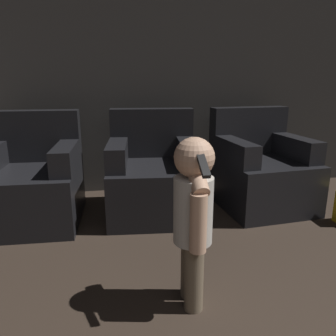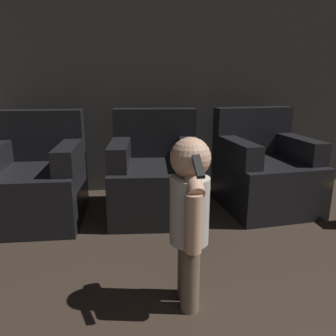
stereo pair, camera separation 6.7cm
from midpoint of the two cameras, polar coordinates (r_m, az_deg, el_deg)
name	(u,v)px [view 1 (the left image)]	position (r m, az deg, el deg)	size (l,w,h in m)	color
wall_back	(169,67)	(3.54, -0.45, 17.23)	(8.40, 0.05, 2.60)	#33302D
armchair_left	(32,183)	(3.00, -23.22, -2.40)	(0.80, 0.84, 0.91)	black
armchair_middle	(153,177)	(2.93, -3.21, -1.55)	(0.84, 0.88, 0.91)	black
armchair_right	(260,172)	(3.21, 15.24, -0.60)	(0.85, 0.89, 0.91)	black
person_toddler	(194,211)	(1.66, 3.31, -7.44)	(0.20, 0.35, 0.91)	brown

